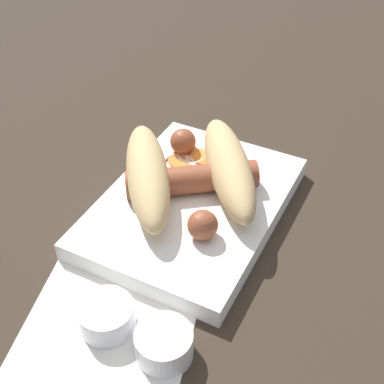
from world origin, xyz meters
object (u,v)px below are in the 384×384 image
Objects in this scene: bread_roll at (188,171)px; condiment_cup_far at (164,345)px; food_tray at (192,206)px; condiment_cup_near at (103,316)px; sausage at (192,179)px.

condiment_cup_far is (0.19, 0.07, -0.04)m from bread_roll.
food_tray is 4.93× the size of condiment_cup_near.
sausage is at bearing 69.82° from bread_roll.
sausage is (-0.01, -0.01, 0.03)m from food_tray.
condiment_cup_far is at bearing 19.28° from food_tray.
food_tray is 4.93× the size of condiment_cup_far.
food_tray is 0.18m from condiment_cup_near.
bread_roll is at bearing -110.18° from sausage.
sausage reaches higher than food_tray.
bread_roll is 4.42× the size of condiment_cup_near.
bread_roll is 4.42× the size of condiment_cup_far.
bread_roll is 0.21m from condiment_cup_far.
bread_roll is at bearing -141.04° from food_tray.
sausage is (0.00, 0.01, -0.01)m from bread_roll.
sausage reaches higher than condiment_cup_far.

